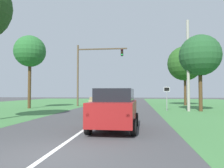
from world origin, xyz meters
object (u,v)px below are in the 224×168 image
object	(u,v)px
pickup_truck_lead	(108,103)
extra_tree_2	(200,56)
traffic_light	(90,66)
oak_tree_right	(185,64)
extra_tree_1	(30,52)
red_suv_near	(115,108)
keep_moving_sign	(167,95)
utility_pole_right	(188,65)

from	to	relation	value
pickup_truck_lead	extra_tree_2	xyz separation A→B (m)	(8.46, 4.90, 4.46)
traffic_light	oak_tree_right	world-z (taller)	oak_tree_right
traffic_light	oak_tree_right	bearing A→B (deg)	14.15
extra_tree_1	red_suv_near	bearing A→B (deg)	-49.45
pickup_truck_lead	extra_tree_1	distance (m)	13.35
keep_moving_sign	extra_tree_1	xyz separation A→B (m)	(-15.36, 1.52, 4.98)
traffic_light	extra_tree_2	xyz separation A→B (m)	(12.51, -6.71, 0.07)
oak_tree_right	extra_tree_2	distance (m)	10.07
oak_tree_right	utility_pole_right	size ratio (longest dim) A/B	0.95
extra_tree_1	keep_moving_sign	bearing A→B (deg)	-5.65
traffic_light	extra_tree_1	world-z (taller)	extra_tree_1
red_suv_near	pickup_truck_lead	bearing A→B (deg)	100.81
traffic_light	oak_tree_right	distance (m)	13.60
extra_tree_2	red_suv_near	bearing A→B (deg)	-122.41
red_suv_near	utility_pole_right	distance (m)	13.13
red_suv_near	extra_tree_1	distance (m)	18.26
pickup_truck_lead	utility_pole_right	size ratio (longest dim) A/B	0.59
red_suv_near	utility_pole_right	size ratio (longest dim) A/B	0.50
red_suv_near	oak_tree_right	world-z (taller)	oak_tree_right
keep_moving_sign	extra_tree_2	size ratio (longest dim) A/B	0.33
utility_pole_right	extra_tree_2	world-z (taller)	utility_pole_right
keep_moving_sign	extra_tree_1	size ratio (longest dim) A/B	0.30
keep_moving_sign	utility_pole_right	distance (m)	3.54
pickup_truck_lead	extra_tree_2	distance (m)	10.74
oak_tree_right	red_suv_near	bearing A→B (deg)	-110.22
pickup_truck_lead	oak_tree_right	distance (m)	18.19
red_suv_near	pickup_truck_lead	world-z (taller)	red_suv_near
extra_tree_1	oak_tree_right	bearing A→B (deg)	23.09
traffic_light	pickup_truck_lead	bearing A→B (deg)	-70.75
traffic_light	extra_tree_1	xyz separation A→B (m)	(-6.02, -4.86, 1.20)
red_suv_near	extra_tree_2	world-z (taller)	extra_tree_2
oak_tree_right	extra_tree_2	bearing A→B (deg)	-93.78
utility_pole_right	extra_tree_2	bearing A→B (deg)	10.72
pickup_truck_lead	extra_tree_2	world-z (taller)	extra_tree_2
red_suv_near	keep_moving_sign	world-z (taller)	keep_moving_sign
oak_tree_right	traffic_light	bearing A→B (deg)	-165.85
traffic_light	oak_tree_right	size ratio (longest dim) A/B	0.98
traffic_light	utility_pole_right	world-z (taller)	utility_pole_right
red_suv_near	extra_tree_1	world-z (taller)	extra_tree_1
extra_tree_1	extra_tree_2	world-z (taller)	extra_tree_1
extra_tree_1	traffic_light	bearing A→B (deg)	38.92
red_suv_near	keep_moving_sign	xyz separation A→B (m)	(4.04, 11.70, 0.55)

